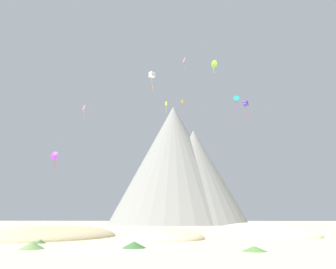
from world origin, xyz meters
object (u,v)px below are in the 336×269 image
at_px(bush_far_left, 134,245).
at_px(kite_gold_high, 166,105).
at_px(kite_lime_high, 214,64).
at_px(kite_indigo_high, 245,103).
at_px(kite_rainbow_high, 184,61).
at_px(bush_far_right, 41,241).
at_px(bush_near_right, 32,245).
at_px(kite_pink_high, 84,109).
at_px(kite_white_high, 152,75).
at_px(rock_massif, 180,166).
at_px(bush_ridge_crest, 254,249).
at_px(kite_violet_mid, 54,156).
at_px(kite_teal_high, 236,99).
at_px(bush_low_patch, 183,235).
at_px(kite_orange_high, 183,105).

bearing_deg(bush_far_left, kite_gold_high, 90.39).
distance_m(kite_lime_high, kite_indigo_high, 24.19).
bearing_deg(kite_indigo_high, kite_rainbow_high, -90.95).
bearing_deg(bush_far_right, bush_near_right, -70.48).
relative_size(bush_far_left, kite_pink_high, 0.58).
bearing_deg(kite_white_high, kite_pink_high, -81.72).
relative_size(bush_far_right, kite_pink_high, 0.29).
relative_size(rock_massif, kite_white_high, 15.32).
bearing_deg(kite_white_high, kite_lime_high, 122.09).
xyz_separation_m(bush_near_right, rock_massif, (12.74, 100.80, 24.33)).
height_order(bush_ridge_crest, rock_massif, rock_massif).
relative_size(kite_violet_mid, kite_pink_high, 0.80).
height_order(bush_far_left, kite_teal_high, kite_teal_high).
distance_m(bush_near_right, kite_gold_high, 67.16).
height_order(kite_lime_high, kite_white_high, kite_lime_high).
bearing_deg(bush_far_left, bush_near_right, -170.34).
xyz_separation_m(bush_ridge_crest, bush_far_right, (-23.97, 7.11, -0.01)).
bearing_deg(bush_low_patch, kite_lime_high, 49.28).
bearing_deg(bush_ridge_crest, kite_indigo_high, 77.75).
distance_m(bush_ridge_crest, kite_gold_high, 68.11).
height_order(bush_near_right, bush_far_left, bush_near_right).
xyz_separation_m(bush_near_right, kite_white_high, (7.82, 32.27, 34.66)).
height_order(bush_low_patch, kite_pink_high, kite_pink_high).
relative_size(kite_rainbow_high, kite_orange_high, 0.68).
distance_m(bush_far_right, kite_rainbow_high, 46.52).
relative_size(bush_near_right, rock_massif, 0.03).
bearing_deg(kite_pink_high, kite_rainbow_high, -119.82).
height_order(kite_lime_high, kite_violet_mid, kite_lime_high).
distance_m(bush_ridge_crest, rock_massif, 104.67).
bearing_deg(kite_rainbow_high, kite_gold_high, -7.76).
xyz_separation_m(bush_near_right, bush_far_left, (9.94, 1.69, -0.04)).
bearing_deg(kite_gold_high, kite_lime_high, -153.26).
bearing_deg(bush_near_right, kite_orange_high, 75.19).
xyz_separation_m(kite_orange_high, kite_violet_mid, (-25.87, -28.35, -21.33)).
bearing_deg(kite_pink_high, kite_orange_high, -73.64).
bearing_deg(bush_far_right, kite_gold_high, 76.41).
relative_size(bush_far_left, kite_teal_high, 0.50).
relative_size(bush_ridge_crest, kite_rainbow_high, 0.61).
height_order(rock_massif, kite_orange_high, rock_massif).
bearing_deg(bush_near_right, bush_ridge_crest, -1.54).
distance_m(kite_indigo_high, kite_gold_high, 23.86).
bearing_deg(bush_low_patch, bush_far_left, -104.33).
height_order(bush_near_right, kite_pink_high, kite_pink_high).
bearing_deg(bush_far_left, bush_ridge_crest, -10.98).
relative_size(bush_near_right, kite_violet_mid, 0.69).
relative_size(bush_low_patch, kite_orange_high, 0.42).
xyz_separation_m(bush_far_left, kite_orange_high, (4.72, 53.74, 36.01)).
bearing_deg(kite_indigo_high, kite_violet_mid, -113.79).
relative_size(bush_low_patch, kite_indigo_high, 0.44).
relative_size(bush_near_right, bush_far_right, 1.91).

